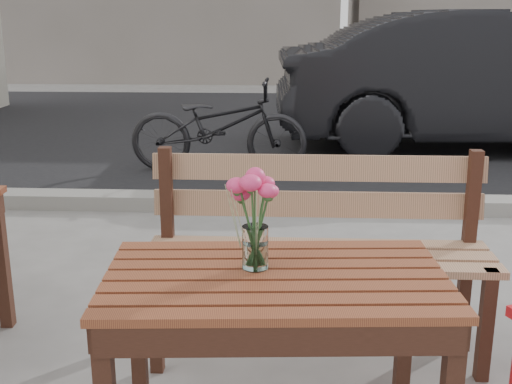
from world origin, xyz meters
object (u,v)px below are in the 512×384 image
(main_table, at_px, (275,306))
(bicycle, at_px, (218,126))
(parked_car, at_px, (485,80))
(main_vase, at_px, (255,207))

(main_table, xyz_separation_m, bicycle, (-0.67, 4.33, -0.12))
(parked_car, height_order, bicycle, parked_car)
(parked_car, bearing_deg, main_table, 154.91)
(main_table, distance_m, parked_car, 6.16)
(main_vase, height_order, parked_car, parked_car)
(main_vase, relative_size, parked_car, 0.07)
(main_table, relative_size, parked_car, 0.25)
(main_vase, bearing_deg, main_table, -36.88)
(main_vase, xyz_separation_m, bicycle, (-0.60, 4.28, -0.46))
(main_vase, xyz_separation_m, parked_car, (2.39, 5.65, -0.13))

